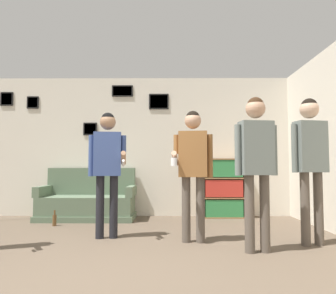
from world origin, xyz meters
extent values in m
plane|color=brown|center=(0.00, 0.00, 0.00)|extent=(20.00, 20.00, 0.00)
cube|color=silver|center=(0.00, 3.76, 1.35)|extent=(8.45, 0.06, 2.70)
cube|color=black|center=(-2.00, 3.72, 2.21)|extent=(0.23, 0.02, 0.24)
cube|color=gray|center=(-2.00, 3.71, 2.21)|extent=(0.19, 0.01, 0.20)
cube|color=black|center=(-2.51, 3.72, 2.29)|extent=(0.25, 0.02, 0.27)
cube|color=gray|center=(-2.51, 3.71, 2.29)|extent=(0.20, 0.01, 0.23)
cube|color=black|center=(-0.86, 3.72, 1.69)|extent=(0.27, 0.02, 0.25)
cube|color=#B2B2BC|center=(-0.86, 3.71, 1.69)|extent=(0.22, 0.01, 0.20)
cube|color=black|center=(-0.23, 3.72, 2.44)|extent=(0.41, 0.02, 0.22)
cube|color=gray|center=(-0.23, 3.71, 2.44)|extent=(0.36, 0.01, 0.18)
cube|color=black|center=(0.49, 3.72, 2.23)|extent=(0.38, 0.02, 0.30)
cube|color=gray|center=(0.49, 3.71, 2.23)|extent=(0.34, 0.01, 0.26)
cube|color=#5B7056|center=(-0.78, 3.29, 0.05)|extent=(1.71, 0.80, 0.10)
cube|color=#5B7056|center=(-0.78, 3.29, 0.26)|extent=(1.65, 0.74, 0.32)
cube|color=#5B7056|center=(-0.78, 3.62, 0.67)|extent=(1.65, 0.14, 0.50)
cube|color=#5B7056|center=(-1.58, 3.29, 0.51)|extent=(0.12, 0.74, 0.18)
cube|color=#5B7056|center=(0.01, 3.29, 0.51)|extent=(0.12, 0.74, 0.18)
cube|color=olive|center=(1.30, 3.54, 0.55)|extent=(0.02, 0.30, 1.10)
cube|color=olive|center=(2.12, 3.54, 0.55)|extent=(0.02, 0.30, 1.10)
cube|color=olive|center=(1.71, 3.68, 0.55)|extent=(0.85, 0.01, 1.10)
cube|color=olive|center=(1.71, 3.54, 0.01)|extent=(0.80, 0.30, 0.02)
cube|color=olive|center=(1.71, 3.54, 1.09)|extent=(0.80, 0.30, 0.02)
cube|color=olive|center=(1.71, 3.54, 0.37)|extent=(0.80, 0.30, 0.02)
cube|color=olive|center=(1.71, 3.54, 0.73)|extent=(0.80, 0.30, 0.02)
cube|color=#338447|center=(1.71, 3.53, 0.18)|extent=(0.69, 0.26, 0.31)
cube|color=red|center=(1.71, 3.53, 0.55)|extent=(0.69, 0.26, 0.31)
cube|color=#338447|center=(1.71, 3.53, 0.91)|extent=(0.69, 0.26, 0.31)
cylinder|color=black|center=(-0.22, 1.74, 0.41)|extent=(0.11, 0.11, 0.83)
cylinder|color=black|center=(-0.04, 1.76, 0.41)|extent=(0.11, 0.11, 0.83)
cube|color=#384C84|center=(-0.13, 1.75, 1.12)|extent=(0.38, 0.25, 0.58)
sphere|color=#997051|center=(-0.13, 1.75, 1.55)|extent=(0.21, 0.21, 0.21)
sphere|color=black|center=(-0.13, 1.75, 1.59)|extent=(0.18, 0.18, 0.18)
cylinder|color=#384C84|center=(0.08, 1.78, 1.25)|extent=(0.07, 0.07, 0.25)
cylinder|color=#997051|center=(0.10, 1.64, 1.06)|extent=(0.10, 0.31, 0.19)
cylinder|color=white|center=(0.12, 1.51, 0.99)|extent=(0.05, 0.14, 0.09)
cylinder|color=#384C84|center=(-0.35, 1.72, 1.10)|extent=(0.07, 0.07, 0.55)
cylinder|color=brown|center=(0.91, 1.53, 0.41)|extent=(0.11, 0.11, 0.82)
cylinder|color=brown|center=(1.09, 1.51, 0.41)|extent=(0.11, 0.11, 0.82)
cube|color=#936033|center=(1.00, 1.52, 1.11)|extent=(0.38, 0.24, 0.58)
sphere|color=tan|center=(1.00, 1.52, 1.54)|extent=(0.21, 0.21, 0.21)
sphere|color=black|center=(1.00, 1.52, 1.57)|extent=(0.18, 0.18, 0.18)
cylinder|color=#936033|center=(1.22, 1.50, 1.08)|extent=(0.07, 0.07, 0.54)
cylinder|color=#936033|center=(0.79, 1.55, 1.23)|extent=(0.07, 0.07, 0.25)
cylinder|color=tan|center=(0.77, 1.41, 1.05)|extent=(0.10, 0.30, 0.18)
cylinder|color=white|center=(0.76, 1.28, 1.00)|extent=(0.08, 0.08, 0.10)
cylinder|color=brown|center=(1.59, 1.02, 0.43)|extent=(0.11, 0.11, 0.85)
cylinder|color=brown|center=(1.77, 1.05, 0.43)|extent=(0.11, 0.11, 0.85)
cube|color=slate|center=(1.68, 1.04, 1.16)|extent=(0.39, 0.25, 0.60)
sphere|color=tan|center=(1.68, 1.04, 1.60)|extent=(0.22, 0.22, 0.22)
sphere|color=#382314|center=(1.68, 1.04, 1.64)|extent=(0.19, 0.19, 0.19)
cylinder|color=slate|center=(1.89, 1.07, 1.13)|extent=(0.07, 0.07, 0.57)
cylinder|color=slate|center=(1.47, 1.00, 1.13)|extent=(0.07, 0.07, 0.57)
cylinder|color=brown|center=(2.34, 1.35, 0.44)|extent=(0.11, 0.11, 0.88)
cylinder|color=brown|center=(2.52, 1.38, 0.44)|extent=(0.11, 0.11, 0.88)
cube|color=slate|center=(2.43, 1.37, 1.19)|extent=(0.39, 0.27, 0.62)
sphere|color=#D1A889|center=(2.43, 1.37, 1.65)|extent=(0.23, 0.23, 0.23)
sphere|color=black|center=(2.43, 1.37, 1.69)|extent=(0.19, 0.19, 0.19)
cylinder|color=slate|center=(2.64, 1.41, 1.17)|extent=(0.07, 0.07, 0.59)
cylinder|color=slate|center=(2.22, 1.32, 1.17)|extent=(0.07, 0.07, 0.59)
cylinder|color=brown|center=(-1.15, 2.65, 0.09)|extent=(0.06, 0.06, 0.18)
cylinder|color=brown|center=(-1.15, 2.65, 0.21)|extent=(0.03, 0.03, 0.08)
camera|label=1|loc=(0.71, -2.64, 0.94)|focal=35.00mm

